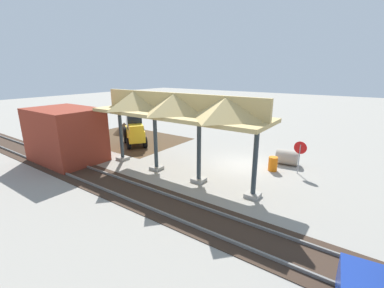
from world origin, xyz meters
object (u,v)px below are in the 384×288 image
(stop_sign, at_px, (300,151))
(concrete_pipe, at_px, (287,157))
(traffic_barrel, at_px, (273,164))
(brick_utility_building, at_px, (66,135))
(backhoe, at_px, (134,130))

(stop_sign, relative_size, concrete_pipe, 1.37)
(concrete_pipe, xyz_separation_m, traffic_barrel, (0.38, 1.68, -0.05))
(brick_utility_building, bearing_deg, backhoe, -98.04)
(backhoe, xyz_separation_m, concrete_pipe, (-12.00, -2.47, -0.77))
(brick_utility_building, bearing_deg, stop_sign, -153.90)
(backhoe, xyz_separation_m, traffic_barrel, (-11.62, -0.79, -0.82))
(backhoe, distance_m, traffic_barrel, 11.67)
(backhoe, relative_size, concrete_pipe, 3.30)
(stop_sign, xyz_separation_m, traffic_barrel, (1.40, 0.45, -0.99))
(stop_sign, distance_m, traffic_barrel, 1.78)
(stop_sign, xyz_separation_m, backhoe, (13.02, 1.25, -0.17))
(stop_sign, distance_m, concrete_pipe, 1.85)
(brick_utility_building, bearing_deg, concrete_pipe, -147.99)
(concrete_pipe, xyz_separation_m, brick_utility_building, (12.78, 7.99, 1.32))
(stop_sign, bearing_deg, brick_utility_building, 26.10)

